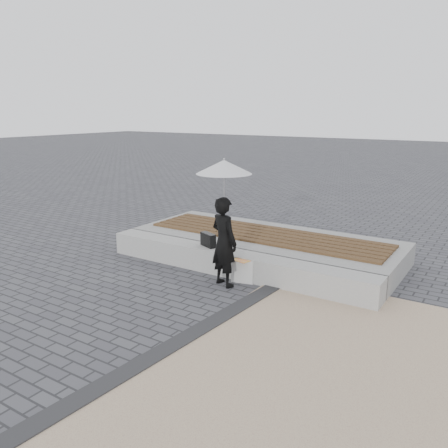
# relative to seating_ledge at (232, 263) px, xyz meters

# --- Properties ---
(ground) EXTENTS (80.00, 80.00, 0.00)m
(ground) POSITION_rel_seating_ledge_xyz_m (0.00, -1.60, -0.20)
(ground) COLOR #47484C
(ground) RESTS_ON ground
(terrazzo_zone) EXTENTS (5.00, 5.00, 0.02)m
(terrazzo_zone) POSITION_rel_seating_ledge_xyz_m (3.20, -2.10, -0.19)
(terrazzo_zone) COLOR tan
(terrazzo_zone) RESTS_ON ground
(edging_band) EXTENTS (0.61, 5.20, 0.04)m
(edging_band) POSITION_rel_seating_ledge_xyz_m (0.75, -2.10, -0.18)
(edging_band) COLOR #28292A
(edging_band) RESTS_ON ground
(seating_ledge) EXTENTS (5.00, 0.45, 0.40)m
(seating_ledge) POSITION_rel_seating_ledge_xyz_m (0.00, 0.00, 0.00)
(seating_ledge) COLOR #A8A7A2
(seating_ledge) RESTS_ON ground
(timber_platform) EXTENTS (5.00, 2.00, 0.40)m
(timber_platform) POSITION_rel_seating_ledge_xyz_m (0.00, 1.20, 0.00)
(timber_platform) COLOR gray
(timber_platform) RESTS_ON ground
(timber_decking) EXTENTS (4.60, 1.20, 0.04)m
(timber_decking) POSITION_rel_seating_ledge_xyz_m (0.00, 1.20, 0.22)
(timber_decking) COLOR brown
(timber_decking) RESTS_ON timber_platform
(woman) EXTENTS (0.60, 0.48, 1.43)m
(woman) POSITION_rel_seating_ledge_xyz_m (0.16, -0.50, 0.51)
(woman) COLOR black
(woman) RESTS_ON ground
(parasol) EXTENTS (0.85, 0.85, 1.08)m
(parasol) POSITION_rel_seating_ledge_xyz_m (0.16, -0.50, 1.68)
(parasol) COLOR silver
(parasol) RESTS_ON ground
(handbag) EXTENTS (0.35, 0.24, 0.24)m
(handbag) POSITION_rel_seating_ledge_xyz_m (-0.51, 0.02, 0.32)
(handbag) COLOR black
(handbag) RESTS_ON seating_ledge
(canvas_tote) EXTENTS (0.39, 0.24, 0.38)m
(canvas_tote) POSITION_rel_seating_ledge_xyz_m (0.34, -0.22, -0.01)
(canvas_tote) COLOR #BCBBB7
(canvas_tote) RESTS_ON ground
(magazine) EXTENTS (0.31, 0.25, 0.01)m
(magazine) POSITION_rel_seating_ledge_xyz_m (0.34, -0.27, 0.18)
(magazine) COLOR #E62D44
(magazine) RESTS_ON canvas_tote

